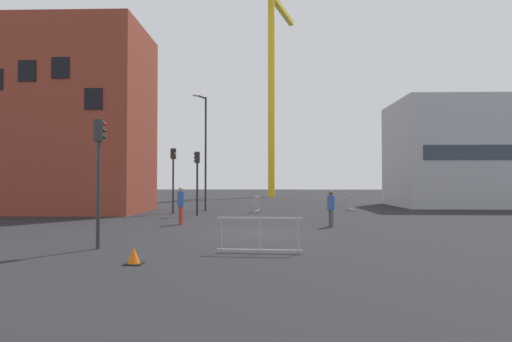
% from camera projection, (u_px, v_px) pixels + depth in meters
% --- Properties ---
extents(ground, '(160.00, 160.00, 0.00)m').
position_uv_depth(ground, '(254.00, 233.00, 16.68)').
color(ground, black).
extents(brick_building, '(10.25, 6.76, 12.62)m').
position_uv_depth(brick_building, '(70.00, 121.00, 27.62)').
color(brick_building, brown).
rests_on(brick_building, ground).
extents(office_block, '(10.95, 7.84, 8.82)m').
position_uv_depth(office_block, '(460.00, 154.00, 33.77)').
color(office_block, '#A8AAB2').
rests_on(office_block, ground).
extents(construction_crane, '(6.09, 15.66, 27.66)m').
position_uv_depth(construction_crane, '(272.00, 65.00, 53.89)').
color(construction_crane, yellow).
rests_on(construction_crane, ground).
extents(streetlamp_tall, '(0.81, 1.37, 8.20)m').
position_uv_depth(streetlamp_tall, '(204.00, 145.00, 28.66)').
color(streetlamp_tall, '#2D2D30').
rests_on(streetlamp_tall, ground).
extents(traffic_light_island, '(0.39, 0.35, 4.30)m').
position_uv_depth(traffic_light_island, '(173.00, 170.00, 26.52)').
color(traffic_light_island, '#2D2D30').
rests_on(traffic_light_island, ground).
extents(traffic_light_crosswalk, '(0.39, 0.29, 4.13)m').
position_uv_depth(traffic_light_crosswalk, '(99.00, 162.00, 12.81)').
color(traffic_light_crosswalk, '#2D2D30').
rests_on(traffic_light_crosswalk, ground).
extents(traffic_light_far, '(0.38, 0.27, 3.97)m').
position_uv_depth(traffic_light_far, '(197.00, 173.00, 24.89)').
color(traffic_light_far, '#232326').
rests_on(traffic_light_far, ground).
extents(pedestrian_walking, '(0.34, 0.34, 1.87)m').
position_uv_depth(pedestrian_walking, '(181.00, 202.00, 19.78)').
color(pedestrian_walking, red).
rests_on(pedestrian_walking, ground).
extents(pedestrian_waiting, '(0.34, 0.34, 1.69)m').
position_uv_depth(pedestrian_waiting, '(331.00, 206.00, 18.73)').
color(pedestrian_waiting, '#4C4C51').
rests_on(pedestrian_waiting, ground).
extents(safety_barrier_left_run, '(0.07, 2.07, 1.08)m').
position_uv_depth(safety_barrier_left_run, '(351.00, 203.00, 28.92)').
color(safety_barrier_left_run, '#9EA0A5').
rests_on(safety_barrier_left_run, ground).
extents(safety_barrier_rear, '(0.31, 2.25, 1.08)m').
position_uv_depth(safety_barrier_rear, '(257.00, 204.00, 27.42)').
color(safety_barrier_rear, '#9EA0A5').
rests_on(safety_barrier_rear, ground).
extents(safety_barrier_right_run, '(2.54, 0.21, 1.08)m').
position_uv_depth(safety_barrier_right_run, '(260.00, 235.00, 11.90)').
color(safety_barrier_right_run, '#9EA0A5').
rests_on(safety_barrier_right_run, ground).
extents(traffic_cone_orange, '(0.45, 0.45, 0.46)m').
position_uv_depth(traffic_cone_orange, '(134.00, 256.00, 10.41)').
color(traffic_cone_orange, black).
rests_on(traffic_cone_orange, ground).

